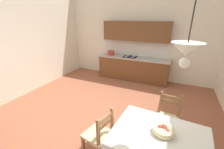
{
  "coord_description": "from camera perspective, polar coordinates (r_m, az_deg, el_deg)",
  "views": [
    {
      "loc": [
        1.47,
        -2.72,
        2.3
      ],
      "look_at": [
        0.16,
        0.19,
        1.07
      ],
      "focal_mm": 23.51,
      "sensor_mm": 36.0,
      "label": 1
    }
  ],
  "objects": [
    {
      "name": "ground_plane",
      "position": [
        3.89,
        -3.41,
        -16.15
      ],
      "size": [
        6.23,
        6.4,
        0.1
      ],
      "primitive_type": "cube",
      "color": "#99563D"
    },
    {
      "name": "wall_back",
      "position": [
        5.88,
        10.24,
        17.96
      ],
      "size": [
        6.23,
        0.12,
        4.02
      ],
      "primitive_type": "cube",
      "color": "silver",
      "rests_on": "ground_plane"
    },
    {
      "name": "wall_left",
      "position": [
        5.13,
        -34.85,
        14.25
      ],
      "size": [
        0.12,
        6.4,
        4.02
      ],
      "primitive_type": "cube",
      "color": "silver",
      "rests_on": "ground_plane"
    },
    {
      "name": "kitchen_cabinetry",
      "position": [
        5.74,
        8.33,
        6.33
      ],
      "size": [
        2.7,
        0.63,
        2.2
      ],
      "color": "brown",
      "rests_on": "ground_plane"
    },
    {
      "name": "dining_table",
      "position": [
        2.43,
        17.75,
        -23.57
      ],
      "size": [
        1.39,
        1.1,
        0.75
      ],
      "color": "#56331C",
      "rests_on": "ground_plane"
    },
    {
      "name": "dining_chair_kitchen_side",
      "position": [
        3.23,
        20.69,
        -15.59
      ],
      "size": [
        0.45,
        0.45,
        0.93
      ],
      "color": "#D1BC89",
      "rests_on": "ground_plane"
    },
    {
      "name": "dining_chair_tv_side",
      "position": [
        2.71,
        -4.97,
        -22.24
      ],
      "size": [
        0.49,
        0.49,
        0.93
      ],
      "color": "#D1BC89",
      "rests_on": "ground_plane"
    },
    {
      "name": "fruit_bowl",
      "position": [
        2.35,
        19.4,
        -19.68
      ],
      "size": [
        0.3,
        0.3,
        0.12
      ],
      "color": "beige",
      "rests_on": "dining_table"
    },
    {
      "name": "pendant_lamp",
      "position": [
        1.68,
        27.01,
        8.34
      ],
      "size": [
        0.32,
        0.32,
        0.8
      ],
      "color": "black"
    }
  ]
}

